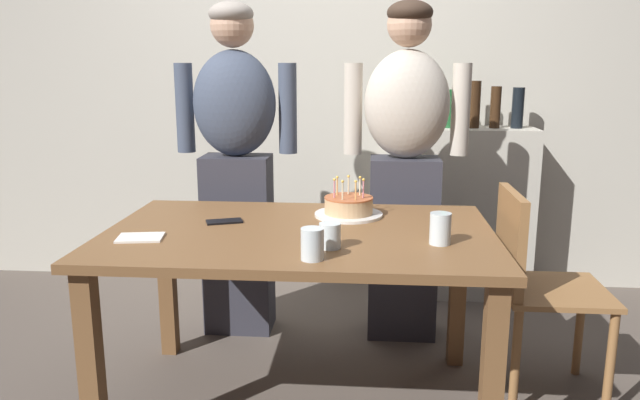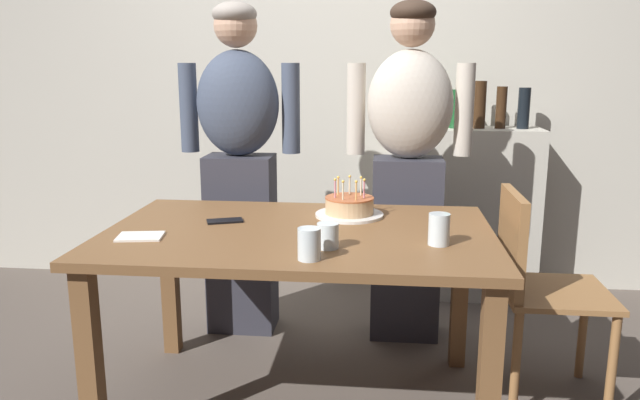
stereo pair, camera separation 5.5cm
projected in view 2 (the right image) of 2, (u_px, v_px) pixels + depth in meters
back_wall at (333, 76)px, 3.77m from camera, size 5.20×0.10×2.60m
dining_table at (299, 254)px, 2.41m from camera, size 1.50×0.96×0.74m
birthday_cake at (349, 207)px, 2.60m from camera, size 0.29×0.29×0.17m
water_glass_near at (328, 236)px, 2.14m from camera, size 0.08×0.08×0.09m
water_glass_far at (309, 244)px, 2.02m from camera, size 0.08×0.08×0.11m
water_glass_side at (439, 229)px, 2.18m from camera, size 0.08×0.08×0.11m
cell_phone at (225, 221)px, 2.51m from camera, size 0.16×0.12×0.01m
napkin_stack at (140, 236)px, 2.28m from camera, size 0.18×0.15×0.01m
person_man_bearded at (240, 165)px, 3.10m from camera, size 0.61×0.27×1.66m
person_woman_cardigan at (408, 168)px, 3.01m from camera, size 0.61×0.27×1.66m
dining_chair at (534, 279)px, 2.50m from camera, size 0.42×0.42×0.87m
shelf_cabinet at (473, 211)px, 3.64m from camera, size 0.74×0.30×1.28m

